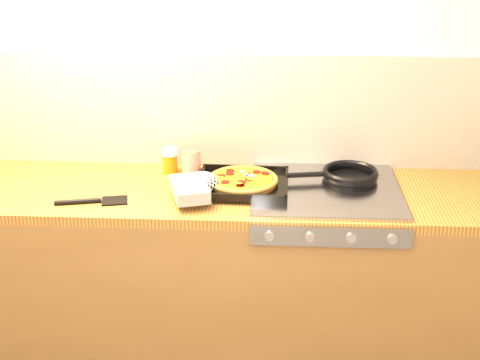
# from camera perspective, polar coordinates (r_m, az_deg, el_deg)

# --- Properties ---
(room_shell) EXTENTS (3.20, 3.20, 3.20)m
(room_shell) POSITION_cam_1_polar(r_m,az_deg,el_deg) (2.94, -1.62, 5.94)
(room_shell) COLOR white
(room_shell) RESTS_ON ground
(counter_run) EXTENTS (3.20, 0.62, 0.90)m
(counter_run) POSITION_cam_1_polar(r_m,az_deg,el_deg) (2.96, -1.93, -8.80)
(counter_run) COLOR brown
(counter_run) RESTS_ON ground
(stovetop) EXTENTS (0.60, 0.56, 0.02)m
(stovetop) POSITION_cam_1_polar(r_m,az_deg,el_deg) (2.75, 7.33, -0.86)
(stovetop) COLOR #9C9BA1
(stovetop) RESTS_ON counter_run
(pizza_on_tray) EXTENTS (0.49, 0.42, 0.06)m
(pizza_on_tray) POSITION_cam_1_polar(r_m,az_deg,el_deg) (2.71, -1.02, -0.22)
(pizza_on_tray) COLOR black
(pizza_on_tray) RESTS_ON stovetop
(frying_pan) EXTENTS (0.40, 0.27, 0.04)m
(frying_pan) POSITION_cam_1_polar(r_m,az_deg,el_deg) (2.83, 9.28, 0.44)
(frying_pan) COLOR black
(frying_pan) RESTS_ON stovetop
(tomato_can) EXTENTS (0.09, 0.09, 0.12)m
(tomato_can) POSITION_cam_1_polar(r_m,az_deg,el_deg) (2.87, -4.19, 1.44)
(tomato_can) COLOR #A8110D
(tomato_can) RESTS_ON counter_run
(juice_glass) EXTENTS (0.07, 0.07, 0.11)m
(juice_glass) POSITION_cam_1_polar(r_m,az_deg,el_deg) (2.91, -6.02, 1.65)
(juice_glass) COLOR orange
(juice_glass) RESTS_ON counter_run
(wooden_spoon) EXTENTS (0.30, 0.05, 0.02)m
(wooden_spoon) POSITION_cam_1_polar(r_m,az_deg,el_deg) (2.93, -0.36, 0.97)
(wooden_spoon) COLOR #A47245
(wooden_spoon) RESTS_ON counter_run
(black_spatula) EXTENTS (0.29, 0.11, 0.02)m
(black_spatula) POSITION_cam_1_polar(r_m,az_deg,el_deg) (2.68, -12.42, -1.77)
(black_spatula) COLOR black
(black_spatula) RESTS_ON counter_run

